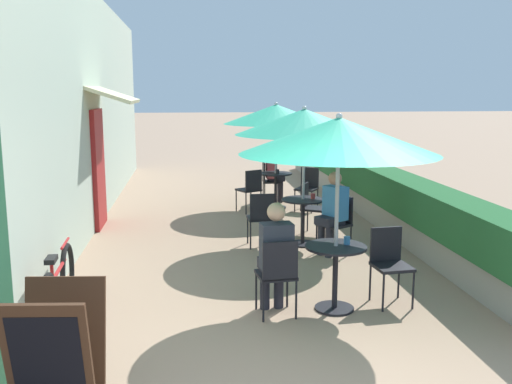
# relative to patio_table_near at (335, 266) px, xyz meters

# --- Properties ---
(cafe_facade_wall) EXTENTS (0.98, 14.08, 4.20)m
(cafe_facade_wall) POSITION_rel_patio_table_near_xyz_m (-3.34, 4.96, 1.59)
(cafe_facade_wall) COLOR #B2C1AD
(cafe_facade_wall) RESTS_ON ground_plane
(planter_hedge) EXTENTS (0.60, 13.08, 1.01)m
(planter_hedge) POSITION_rel_patio_table_near_xyz_m (1.95, 5.00, 0.04)
(planter_hedge) COLOR gray
(planter_hedge) RESTS_ON ground_plane
(patio_table_near) EXTENTS (0.68, 0.68, 0.74)m
(patio_table_near) POSITION_rel_patio_table_near_xyz_m (0.00, 0.00, 0.00)
(patio_table_near) COLOR black
(patio_table_near) RESTS_ON ground_plane
(patio_umbrella_near) EXTENTS (2.15, 2.15, 2.19)m
(patio_umbrella_near) POSITION_rel_patio_table_near_xyz_m (0.00, 0.00, 1.45)
(patio_umbrella_near) COLOR #B7B7BC
(patio_umbrella_near) RESTS_ON ground_plane
(cafe_chair_near_left) EXTENTS (0.44, 0.44, 0.87)m
(cafe_chair_near_left) POSITION_rel_patio_table_near_xyz_m (-0.67, -0.14, 0.02)
(cafe_chair_near_left) COLOR black
(cafe_chair_near_left) RESTS_ON ground_plane
(seated_patron_near_left) EXTENTS (0.36, 0.43, 1.25)m
(seated_patron_near_left) POSITION_rel_patio_table_near_xyz_m (-0.68, -0.03, 0.19)
(seated_patron_near_left) COLOR #23232D
(seated_patron_near_left) RESTS_ON ground_plane
(cafe_chair_near_right) EXTENTS (0.44, 0.44, 0.87)m
(cafe_chair_near_right) POSITION_rel_patio_table_near_xyz_m (0.67, 0.14, 0.02)
(cafe_chair_near_right) COLOR black
(cafe_chair_near_right) RESTS_ON ground_plane
(coffee_cup_near) EXTENTS (0.07, 0.07, 0.09)m
(coffee_cup_near) POSITION_rel_patio_table_near_xyz_m (0.14, 0.04, 0.28)
(coffee_cup_near) COLOR teal
(coffee_cup_near) RESTS_ON patio_table_near
(patio_table_mid) EXTENTS (0.68, 0.68, 0.74)m
(patio_table_mid) POSITION_rel_patio_table_near_xyz_m (0.19, 2.74, 0.00)
(patio_table_mid) COLOR black
(patio_table_mid) RESTS_ON ground_plane
(patio_umbrella_mid) EXTENTS (2.15, 2.15, 2.19)m
(patio_umbrella_mid) POSITION_rel_patio_table_near_xyz_m (0.19, 2.74, 1.45)
(patio_umbrella_mid) COLOR #B7B7BC
(patio_umbrella_mid) RESTS_ON ground_plane
(cafe_chair_mid_left) EXTENTS (0.41, 0.41, 0.87)m
(cafe_chair_mid_left) POSITION_rel_patio_table_near_xyz_m (-0.49, 2.65, 0.02)
(cafe_chair_mid_left) COLOR black
(cafe_chair_mid_left) RESTS_ON ground_plane
(cafe_chair_mid_right) EXTENTS (0.55, 0.55, 0.87)m
(cafe_chair_mid_right) POSITION_rel_patio_table_near_xyz_m (0.61, 2.20, 0.02)
(cafe_chair_mid_right) COLOR black
(cafe_chair_mid_right) RESTS_ON ground_plane
(seated_patron_mid_right) EXTENTS (0.51, 0.48, 1.25)m
(seated_patron_mid_right) POSITION_rel_patio_table_near_xyz_m (0.51, 2.14, 0.19)
(seated_patron_mid_right) COLOR #23232D
(seated_patron_mid_right) RESTS_ON ground_plane
(cafe_chair_mid_back) EXTENTS (0.54, 0.54, 0.87)m
(cafe_chair_mid_back) POSITION_rel_patio_table_near_xyz_m (0.45, 3.37, 0.02)
(cafe_chair_mid_back) COLOR black
(cafe_chair_mid_back) RESTS_ON ground_plane
(coffee_cup_mid) EXTENTS (0.07, 0.07, 0.09)m
(coffee_cup_mid) POSITION_rel_patio_table_near_xyz_m (0.34, 2.74, 0.28)
(coffee_cup_mid) COLOR #B73D3D
(coffee_cup_mid) RESTS_ON patio_table_mid
(patio_table_far) EXTENTS (0.68, 0.68, 0.74)m
(patio_table_far) POSITION_rel_patio_table_near_xyz_m (0.19, 5.62, 0.00)
(patio_table_far) COLOR black
(patio_table_far) RESTS_ON ground_plane
(patio_umbrella_far) EXTENTS (2.15, 2.15, 2.19)m
(patio_umbrella_far) POSITION_rel_patio_table_near_xyz_m (0.19, 5.62, 1.45)
(patio_umbrella_far) COLOR #B7B7BC
(patio_umbrella_far) RESTS_ON ground_plane
(cafe_chair_far_left) EXTENTS (0.55, 0.55, 0.87)m
(cafe_chair_far_left) POSITION_rel_patio_table_near_xyz_m (0.81, 5.33, 0.02)
(cafe_chair_far_left) COLOR black
(cafe_chair_far_left) RESTS_ON ground_plane
(cafe_chair_far_right) EXTENTS (0.41, 0.41, 0.87)m
(cafe_chair_far_right) POSITION_rel_patio_table_near_xyz_m (0.14, 6.31, 0.02)
(cafe_chair_far_right) COLOR black
(cafe_chair_far_right) RESTS_ON ground_plane
(seated_patron_far_right) EXTENTS (0.41, 0.35, 1.25)m
(seated_patron_far_right) POSITION_rel_patio_table_near_xyz_m (0.25, 6.30, 0.19)
(seated_patron_far_right) COLOR #23232D
(seated_patron_far_right) RESTS_ON ground_plane
(cafe_chair_far_back) EXTENTS (0.54, 0.54, 0.87)m
(cafe_chair_far_back) POSITION_rel_patio_table_near_xyz_m (-0.38, 5.24, 0.02)
(cafe_chair_far_back) COLOR black
(cafe_chair_far_back) RESTS_ON ground_plane
(coffee_cup_far) EXTENTS (0.07, 0.07, 0.09)m
(coffee_cup_far) POSITION_rel_patio_table_near_xyz_m (0.21, 5.53, 0.28)
(coffee_cup_far) COLOR #232328
(coffee_cup_far) RESTS_ON patio_table_far
(bicycle_leaning) EXTENTS (0.13, 1.79, 0.77)m
(bicycle_leaning) POSITION_rel_patio_table_near_xyz_m (-3.00, 0.09, -0.14)
(bicycle_leaning) COLOR black
(bicycle_leaning) RESTS_ON ground_plane
(menu_board) EXTENTS (0.69, 0.69, 0.98)m
(menu_board) POSITION_rel_patio_table_near_xyz_m (-2.61, -1.75, -0.02)
(menu_board) COLOR #422819
(menu_board) RESTS_ON ground_plane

